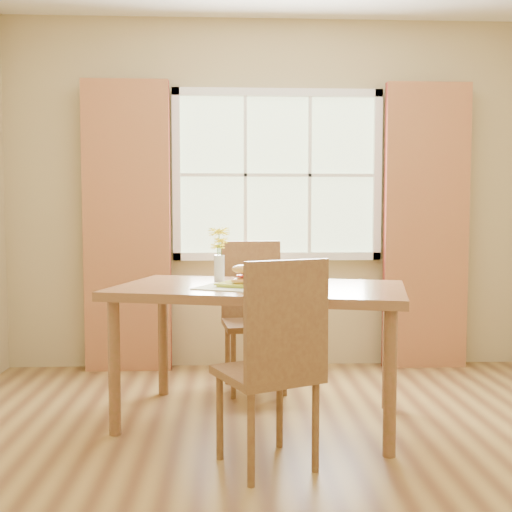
{
  "coord_description": "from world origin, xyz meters",
  "views": [
    {
      "loc": [
        -0.38,
        -2.8,
        1.2
      ],
      "look_at": [
        -0.23,
        0.55,
        0.96
      ],
      "focal_mm": 42.0,
      "sensor_mm": 36.0,
      "label": 1
    }
  ],
  "objects_px": {
    "croissant_sandwich": "(245,275)",
    "water_glass": "(304,279)",
    "dining_table": "(260,300)",
    "flower_vase": "(219,249)",
    "chair_near": "(276,356)",
    "chair_far": "(253,307)"
  },
  "relations": [
    {
      "from": "dining_table",
      "to": "croissant_sandwich",
      "type": "bearing_deg",
      "value": -121.64
    },
    {
      "from": "croissant_sandwich",
      "to": "chair_far",
      "type": "bearing_deg",
      "value": 90.64
    },
    {
      "from": "croissant_sandwich",
      "to": "water_glass",
      "type": "relative_size",
      "value": 1.31
    },
    {
      "from": "dining_table",
      "to": "croissant_sandwich",
      "type": "distance_m",
      "value": 0.2
    },
    {
      "from": "croissant_sandwich",
      "to": "water_glass",
      "type": "distance_m",
      "value": 0.33
    },
    {
      "from": "croissant_sandwich",
      "to": "water_glass",
      "type": "bearing_deg",
      "value": -10.38
    },
    {
      "from": "flower_vase",
      "to": "chair_far",
      "type": "bearing_deg",
      "value": 64.12
    },
    {
      "from": "croissant_sandwich",
      "to": "flower_vase",
      "type": "xyz_separation_m",
      "value": [
        -0.15,
        0.33,
        0.13
      ]
    },
    {
      "from": "dining_table",
      "to": "flower_vase",
      "type": "distance_m",
      "value": 0.44
    },
    {
      "from": "chair_near",
      "to": "dining_table",
      "type": "bearing_deg",
      "value": 68.1
    },
    {
      "from": "dining_table",
      "to": "chair_far",
      "type": "bearing_deg",
      "value": 104.98
    },
    {
      "from": "chair_near",
      "to": "chair_far",
      "type": "xyz_separation_m",
      "value": [
        -0.05,
        1.41,
        0.01
      ]
    },
    {
      "from": "chair_near",
      "to": "water_glass",
      "type": "bearing_deg",
      "value": 44.77
    },
    {
      "from": "dining_table",
      "to": "chair_far",
      "type": "distance_m",
      "value": 0.72
    },
    {
      "from": "chair_far",
      "to": "croissant_sandwich",
      "type": "xyz_separation_m",
      "value": [
        -0.08,
        -0.79,
        0.31
      ]
    },
    {
      "from": "chair_near",
      "to": "croissant_sandwich",
      "type": "relative_size",
      "value": 6.11
    },
    {
      "from": "dining_table",
      "to": "water_glass",
      "type": "height_order",
      "value": "water_glass"
    },
    {
      "from": "croissant_sandwich",
      "to": "water_glass",
      "type": "xyz_separation_m",
      "value": [
        0.32,
        -0.09,
        -0.01
      ]
    },
    {
      "from": "chair_near",
      "to": "chair_far",
      "type": "bearing_deg",
      "value": 67.01
    },
    {
      "from": "water_glass",
      "to": "flower_vase",
      "type": "distance_m",
      "value": 0.64
    },
    {
      "from": "flower_vase",
      "to": "chair_near",
      "type": "bearing_deg",
      "value": -73.91
    },
    {
      "from": "water_glass",
      "to": "flower_vase",
      "type": "bearing_deg",
      "value": 137.74
    }
  ]
}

